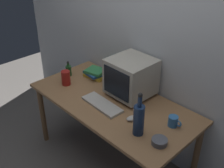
{
  "coord_description": "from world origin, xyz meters",
  "views": [
    {
      "loc": [
        1.54,
        -1.48,
        2.17
      ],
      "look_at": [
        0.0,
        0.0,
        0.92
      ],
      "focal_mm": 44.26,
      "sensor_mm": 36.0,
      "label": 1
    }
  ],
  "objects": [
    {
      "name": "computer_mouse",
      "position": [
        0.33,
        -0.08,
        0.76
      ],
      "size": [
        0.09,
        0.11,
        0.04
      ],
      "primitive_type": "ellipsoid",
      "rotation": [
        0.0,
        0.0,
        -0.32
      ],
      "color": "beige",
      "rests_on": "desk"
    },
    {
      "name": "back_wall",
      "position": [
        0.0,
        0.45,
        1.25
      ],
      "size": [
        4.0,
        0.08,
        2.5
      ],
      "primitive_type": "cube",
      "color": "silver",
      "rests_on": "ground"
    },
    {
      "name": "keyboard",
      "position": [
        -0.01,
        -0.12,
        0.75
      ],
      "size": [
        0.43,
        0.17,
        0.02
      ],
      "primitive_type": "cube",
      "rotation": [
        0.0,
        0.0,
        -0.05
      ],
      "color": "beige",
      "rests_on": "desk"
    },
    {
      "name": "desk",
      "position": [
        0.0,
        0.0,
        0.66
      ],
      "size": [
        1.62,
        0.79,
        0.74
      ],
      "color": "#9E7047",
      "rests_on": "ground"
    },
    {
      "name": "cd_spindle",
      "position": [
        0.66,
        -0.15,
        0.76
      ],
      "size": [
        0.12,
        0.12,
        0.04
      ],
      "primitive_type": "cylinder",
      "color": "#595B66",
      "rests_on": "desk"
    },
    {
      "name": "crt_monitor",
      "position": [
        0.05,
        0.2,
        0.93
      ],
      "size": [
        0.39,
        0.39,
        0.37
      ],
      "color": "#B2AD9E",
      "rests_on": "desk"
    },
    {
      "name": "bottle_tall",
      "position": [
        0.47,
        -0.17,
        0.88
      ],
      "size": [
        0.09,
        0.09,
        0.37
      ],
      "color": "navy",
      "rests_on": "desk"
    },
    {
      "name": "ground_plane",
      "position": [
        0.0,
        0.0,
        0.0
      ],
      "size": [
        6.0,
        6.0,
        0.0
      ],
      "primitive_type": "plane",
      "color": "slate"
    },
    {
      "name": "metal_canister",
      "position": [
        -0.54,
        -0.13,
        0.82
      ],
      "size": [
        0.09,
        0.09,
        0.15
      ],
      "primitive_type": "cylinder",
      "color": "#A51E19",
      "rests_on": "desk"
    },
    {
      "name": "mug",
      "position": [
        0.61,
        0.1,
        0.79
      ],
      "size": [
        0.12,
        0.08,
        0.09
      ],
      "color": "#3370B2",
      "rests_on": "desk"
    },
    {
      "name": "bottle_short",
      "position": [
        -0.68,
        0.01,
        0.8
      ],
      "size": [
        0.06,
        0.06,
        0.17
      ],
      "color": "#1E4C23",
      "rests_on": "desk"
    },
    {
      "name": "book_stack",
      "position": [
        -0.46,
        0.19,
        0.79
      ],
      "size": [
        0.24,
        0.21,
        0.09
      ],
      "color": "gold",
      "rests_on": "desk"
    }
  ]
}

